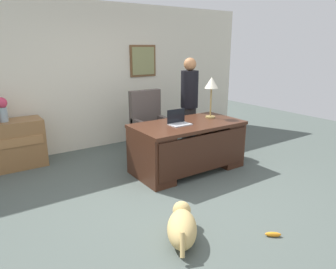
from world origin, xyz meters
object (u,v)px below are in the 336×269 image
at_px(laptop, 178,121).
at_px(dog_toy_plush, 273,234).
at_px(person_standing, 189,104).
at_px(dog_lying, 182,226).
at_px(vase_with_flowers, 2,108).
at_px(desk_lamp, 211,85).
at_px(armchair, 150,127).
at_px(desk, 188,145).

distance_m(laptop, dog_toy_plush, 2.14).
xyz_separation_m(person_standing, dog_lying, (-1.82, -2.25, -0.73)).
bearing_deg(dog_toy_plush, vase_with_flowers, 118.83).
xyz_separation_m(desk_lamp, vase_with_flowers, (-2.89, 1.56, -0.31)).
relative_size(armchair, desk_lamp, 1.73).
height_order(person_standing, vase_with_flowers, person_standing).
distance_m(dog_lying, laptop, 1.92).
relative_size(desk_lamp, dog_toy_plush, 4.00).
height_order(desk, dog_lying, desk).
height_order(dog_lying, vase_with_flowers, vase_with_flowers).
relative_size(dog_lying, desk_lamp, 0.99).
bearing_deg(vase_with_flowers, laptop, -36.68).
distance_m(laptop, desk_lamp, 0.86).
bearing_deg(person_standing, armchair, 166.55).
distance_m(dog_lying, dog_toy_plush, 0.97).
bearing_deg(armchair, vase_with_flowers, 162.96).
relative_size(person_standing, dog_lying, 2.60).
bearing_deg(armchair, desk_lamp, -53.21).
relative_size(dog_lying, dog_toy_plush, 3.95).
xyz_separation_m(armchair, laptop, (-0.05, -0.94, 0.32)).
bearing_deg(armchair, desk, -83.16).
distance_m(desk, person_standing, 1.13).
relative_size(laptop, vase_with_flowers, 0.84).
height_order(vase_with_flowers, dog_toy_plush, vase_with_flowers).
bearing_deg(laptop, armchair, 86.70).
distance_m(person_standing, desk_lamp, 0.81).
distance_m(laptop, vase_with_flowers, 2.73).
distance_m(armchair, laptop, 0.99).
bearing_deg(dog_lying, vase_with_flowers, 110.48).
height_order(person_standing, dog_toy_plush, person_standing).
bearing_deg(vase_with_flowers, dog_lying, -69.52).
distance_m(person_standing, laptop, 1.11).
xyz_separation_m(armchair, desk_lamp, (0.65, -0.87, 0.79)).
xyz_separation_m(armchair, vase_with_flowers, (-2.24, 0.69, 0.48)).
relative_size(laptop, desk_lamp, 0.48).
relative_size(desk, dog_lying, 2.60).
bearing_deg(laptop, desk_lamp, 5.45).
xyz_separation_m(person_standing, vase_with_flowers, (-2.98, 0.86, 0.10)).
bearing_deg(desk, dog_toy_plush, -100.84).
height_order(desk, desk_lamp, desk_lamp).
relative_size(person_standing, dog_toy_plush, 10.26).
bearing_deg(person_standing, laptop, -136.48).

